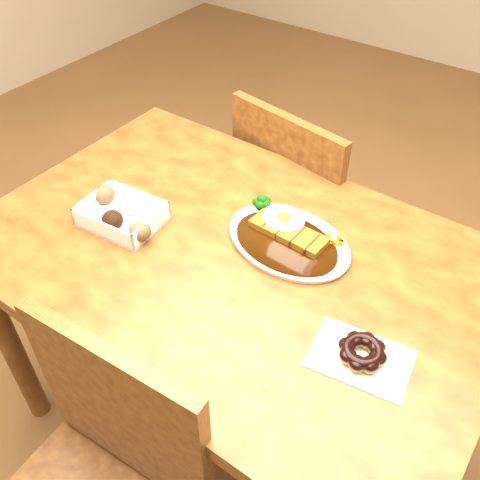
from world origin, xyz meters
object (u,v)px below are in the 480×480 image
Objects in this scene: donut_box at (119,213)px; katsu_curry_plate at (288,237)px; chair_far at (306,209)px; table at (232,281)px; pon_de_ring at (362,353)px.

katsu_curry_plate is at bearing 25.24° from donut_box.
chair_far is 0.55m from katsu_curry_plate.
katsu_curry_plate is 0.41m from donut_box.
katsu_curry_plate reaches higher than donut_box.
chair_far is 3.95× the size of donut_box.
chair_far is at bearing 72.60° from donut_box.
chair_far is at bearing 99.85° from table.
katsu_curry_plate is at bearing 50.28° from table.
chair_far reaches higher than table.
pon_de_ring is at bearing -14.36° from table.
table is 5.92× the size of pon_de_ring.
katsu_curry_plate is at bearing 145.35° from pon_de_ring.
chair_far is at bearing 126.26° from pon_de_ring.
table is at bearing -129.72° from katsu_curry_plate.
table is 0.32m from donut_box.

